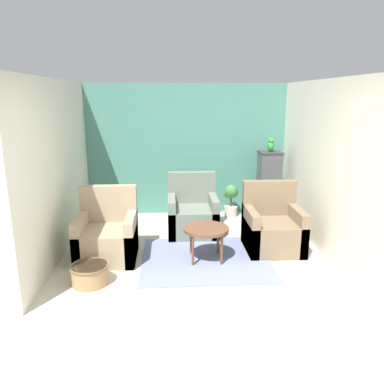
{
  "coord_description": "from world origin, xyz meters",
  "views": [
    {
      "loc": [
        -0.32,
        -3.56,
        2.23
      ],
      "look_at": [
        0.0,
        1.75,
        0.86
      ],
      "focal_mm": 35.0,
      "sensor_mm": 36.0,
      "label": 1
    }
  ],
  "objects_px": {
    "armchair_middle": "(192,215)",
    "potted_plant": "(231,199)",
    "birdcage": "(269,187)",
    "armchair_left": "(107,237)",
    "wicker_basket": "(90,274)",
    "armchair_right": "(272,229)",
    "coffee_table": "(206,231)",
    "parrot": "(271,145)"
  },
  "relations": [
    {
      "from": "birdcage",
      "to": "parrot",
      "type": "relative_size",
      "value": 4.93
    },
    {
      "from": "armchair_middle",
      "to": "wicker_basket",
      "type": "height_order",
      "value": "armchair_middle"
    },
    {
      "from": "birdcage",
      "to": "armchair_right",
      "type": "bearing_deg",
      "value": -101.86
    },
    {
      "from": "potted_plant",
      "to": "wicker_basket",
      "type": "distance_m",
      "value": 3.33
    },
    {
      "from": "armchair_middle",
      "to": "birdcage",
      "type": "height_order",
      "value": "birdcage"
    },
    {
      "from": "armchair_middle",
      "to": "armchair_right",
      "type": "bearing_deg",
      "value": -33.26
    },
    {
      "from": "birdcage",
      "to": "armchair_left",
      "type": "bearing_deg",
      "value": -149.13
    },
    {
      "from": "potted_plant",
      "to": "wicker_basket",
      "type": "relative_size",
      "value": 1.33
    },
    {
      "from": "parrot",
      "to": "potted_plant",
      "type": "bearing_deg",
      "value": 166.09
    },
    {
      "from": "potted_plant",
      "to": "coffee_table",
      "type": "bearing_deg",
      "value": -108.92
    },
    {
      "from": "armchair_left",
      "to": "potted_plant",
      "type": "height_order",
      "value": "armchair_left"
    },
    {
      "from": "armchair_right",
      "to": "parrot",
      "type": "bearing_deg",
      "value": 78.15
    },
    {
      "from": "armchair_middle",
      "to": "potted_plant",
      "type": "height_order",
      "value": "armchair_middle"
    },
    {
      "from": "armchair_left",
      "to": "wicker_basket",
      "type": "relative_size",
      "value": 2.15
    },
    {
      "from": "armchair_middle",
      "to": "armchair_left",
      "type": "bearing_deg",
      "value": -143.64
    },
    {
      "from": "armchair_left",
      "to": "potted_plant",
      "type": "distance_m",
      "value": 2.71
    },
    {
      "from": "parrot",
      "to": "wicker_basket",
      "type": "bearing_deg",
      "value": -139.71
    },
    {
      "from": "potted_plant",
      "to": "wicker_basket",
      "type": "height_order",
      "value": "potted_plant"
    },
    {
      "from": "parrot",
      "to": "armchair_left",
      "type": "bearing_deg",
      "value": -149.1
    },
    {
      "from": "coffee_table",
      "to": "armchair_right",
      "type": "distance_m",
      "value": 1.08
    },
    {
      "from": "parrot",
      "to": "armchair_right",
      "type": "bearing_deg",
      "value": -101.85
    },
    {
      "from": "potted_plant",
      "to": "wicker_basket",
      "type": "bearing_deg",
      "value": -130.07
    },
    {
      "from": "birdcage",
      "to": "parrot",
      "type": "bearing_deg",
      "value": 90.0
    },
    {
      "from": "wicker_basket",
      "to": "armchair_left",
      "type": "bearing_deg",
      "value": 82.54
    },
    {
      "from": "coffee_table",
      "to": "wicker_basket",
      "type": "relative_size",
      "value": 1.36
    },
    {
      "from": "armchair_left",
      "to": "birdcage",
      "type": "bearing_deg",
      "value": 30.87
    },
    {
      "from": "armchair_middle",
      "to": "parrot",
      "type": "bearing_deg",
      "value": 25.6
    },
    {
      "from": "armchair_middle",
      "to": "potted_plant",
      "type": "distance_m",
      "value": 1.16
    },
    {
      "from": "birdcage",
      "to": "wicker_basket",
      "type": "bearing_deg",
      "value": -139.73
    },
    {
      "from": "coffee_table",
      "to": "potted_plant",
      "type": "height_order",
      "value": "potted_plant"
    },
    {
      "from": "armchair_middle",
      "to": "birdcage",
      "type": "relative_size",
      "value": 0.78
    },
    {
      "from": "coffee_table",
      "to": "armchair_middle",
      "type": "bearing_deg",
      "value": 96.58
    },
    {
      "from": "potted_plant",
      "to": "parrot",
      "type": "bearing_deg",
      "value": -13.91
    },
    {
      "from": "armchair_middle",
      "to": "potted_plant",
      "type": "xyz_separation_m",
      "value": [
        0.78,
        0.86,
        0.03
      ]
    },
    {
      "from": "armchair_right",
      "to": "birdcage",
      "type": "height_order",
      "value": "birdcage"
    },
    {
      "from": "coffee_table",
      "to": "birdcage",
      "type": "distance_m",
      "value": 2.21
    },
    {
      "from": "armchair_right",
      "to": "birdcage",
      "type": "xyz_separation_m",
      "value": [
        0.3,
        1.44,
        0.3
      ]
    },
    {
      "from": "armchair_middle",
      "to": "wicker_basket",
      "type": "bearing_deg",
      "value": -128.84
    },
    {
      "from": "coffee_table",
      "to": "potted_plant",
      "type": "distance_m",
      "value": 2.04
    },
    {
      "from": "wicker_basket",
      "to": "armchair_middle",
      "type": "bearing_deg",
      "value": 51.16
    },
    {
      "from": "parrot",
      "to": "coffee_table",
      "type": "bearing_deg",
      "value": -126.97
    },
    {
      "from": "armchair_middle",
      "to": "coffee_table",
      "type": "bearing_deg",
      "value": -83.42
    }
  ]
}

